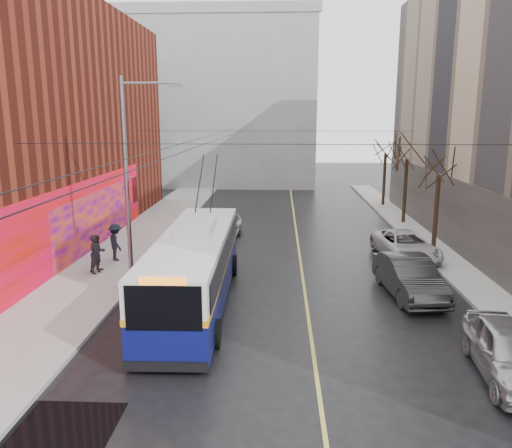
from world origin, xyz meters
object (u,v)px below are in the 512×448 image
Objects in this scene: tree_far at (386,144)px; pedestrian_a at (96,254)px; parked_car_b at (409,277)px; following_car at (224,226)px; tree_mid at (408,148)px; trolleybus at (195,267)px; pedestrian_b at (98,253)px; pedestrian_c at (116,242)px; streetlight_pole at (130,175)px; tree_near at (440,161)px; parked_car_a at (511,352)px; parked_car_c at (405,246)px.

tree_far is 3.60× the size of pedestrian_a.
parked_car_b is 13.08m from following_car.
tree_mid is 20.05m from trolleybus.
pedestrian_b is at bearing 25.79° from pedestrian_a.
pedestrian_c is at bearing -134.42° from tree_far.
following_car is at bearing 69.39° from streetlight_pole.
pedestrian_b is 0.92× the size of pedestrian_c.
tree_near is at bearing 60.37° from parked_car_b.
streetlight_pole reaches higher than tree_near.
pedestrian_a is (-13.93, 1.92, 0.24)m from parked_car_b.
pedestrian_c is at bearing 23.60° from pedestrian_b.
tree_far reaches higher than parked_car_b.
tree_mid is 15.32m from parked_car_b.
pedestrian_a is (-17.13, -19.39, -4.08)m from tree_far.
following_car is at bearing 89.36° from trolleybus.
tree_mid is at bearing -22.49° from pedestrian_b.
parked_car_b is (8.73, 1.36, -0.72)m from trolleybus.
parked_car_a is at bearing -53.43° from following_car.
tree_mid is at bearing 40.65° from streetlight_pole.
parked_car_a is at bearing -95.46° from tree_mid.
parked_car_c is 10.81m from following_car.
parked_car_a is 17.38m from pedestrian_a.
tree_mid is at bearing -93.19° from pedestrian_c.
tree_far is at bearing 90.00° from tree_near.
tree_far is (15.14, 20.00, 0.30)m from streetlight_pole.
following_car is (-8.79, 9.68, -0.08)m from parked_car_b.
parked_car_b is (-3.20, -14.31, -4.43)m from tree_mid.
parked_car_c is (0.00, 12.19, -0.08)m from parked_car_a.
pedestrian_b is (-13.97, 2.27, 0.21)m from parked_car_b.
trolleybus is (-11.93, -15.67, -3.72)m from tree_mid.
parked_car_a is 18.34m from pedestrian_c.
tree_far is 21.98m from parked_car_b.
trolleybus is at bearing -103.93° from pedestrian_a.
pedestrian_c is at bearing 12.08° from pedestrian_a.
trolleybus is at bearing -39.81° from streetlight_pole.
tree_far is 26.19m from pedestrian_a.
pedestrian_b is (-15.17, 8.89, 0.23)m from parked_car_a.
pedestrian_a reaches higher than pedestrian_b.
streetlight_pole is 12.67m from parked_car_b.
tree_near is 0.96× the size of tree_mid.
following_car is at bearing -75.55° from pedestrian_c.
tree_mid is 3.50× the size of pedestrian_c.
parked_car_c is (13.14, 4.25, -4.13)m from streetlight_pole.
parked_car_b is (-3.20, -21.31, -4.32)m from tree_far.
tree_near is at bearing 32.96° from parked_car_c.
following_car is at bearing -135.88° from tree_far.
streetlight_pole is 16.28m from tree_near.
trolleybus is 6.16× the size of pedestrian_c.
parked_car_a is 12.19m from parked_car_c.
tree_far is 1.28× the size of parked_car_c.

